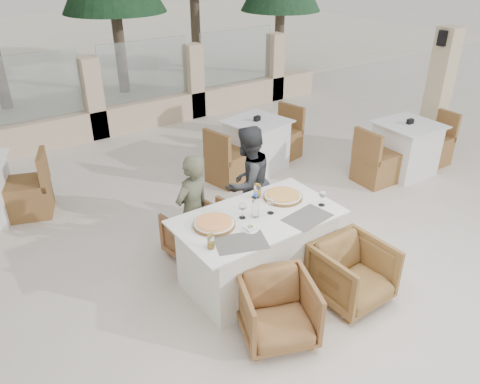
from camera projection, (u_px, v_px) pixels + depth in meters
ground at (261, 275)px, 4.92m from camera, size 80.00×80.00×0.00m
perimeter_wall_far at (92, 93)px, 8.00m from camera, size 10.00×0.34×1.60m
lantern_pillar at (438, 93)px, 7.28m from camera, size 0.34×0.34×2.00m
dining_table at (257, 249)px, 4.66m from camera, size 1.60×0.90×0.77m
placemat_near_left at (241, 242)px, 4.08m from camera, size 0.53×0.44×0.00m
placemat_near_right at (308, 217)px, 4.45m from camera, size 0.49×0.36×0.00m
pizza_left at (214, 223)px, 4.31m from camera, size 0.51×0.51×0.05m
pizza_right at (283, 196)px, 4.78m from camera, size 0.52×0.52×0.05m
water_bottle at (255, 205)px, 4.41m from camera, size 0.07×0.07×0.25m
wine_glass_centre at (242, 210)px, 4.41m from camera, size 0.10×0.10×0.18m
wine_glass_near at (271, 205)px, 4.48m from camera, size 0.08×0.08×0.18m
wine_glass_corner at (322, 197)px, 4.62m from camera, size 0.10×0.10×0.18m
beer_glass_left at (211, 242)px, 3.99m from camera, size 0.08×0.08×0.13m
beer_glass_right at (257, 191)px, 4.77m from camera, size 0.09×0.09×0.15m
olive_dish at (250, 228)px, 4.25m from camera, size 0.14×0.14×0.04m
armchair_far_left at (197, 234)px, 5.11m from camera, size 0.68×0.69×0.54m
armchair_far_right at (254, 217)px, 5.37m from camera, size 0.76×0.78×0.60m
armchair_near_left at (277, 310)px, 4.03m from camera, size 0.81×0.82×0.58m
armchair_near_right at (352, 273)px, 4.46m from camera, size 0.65×0.67×0.60m
diner_left at (193, 211)px, 4.86m from camera, size 0.52×0.41×1.24m
diner_right at (247, 183)px, 5.30m from camera, size 0.75×0.65×1.35m
bg_table_b at (257, 145)px, 7.04m from camera, size 1.77×1.14×0.77m
bg_table_c at (405, 148)px, 6.92m from camera, size 1.67×0.89×0.77m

